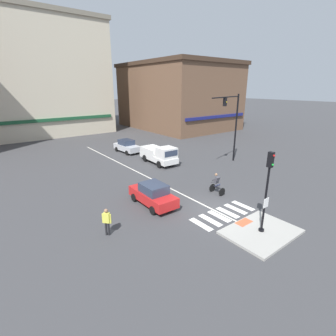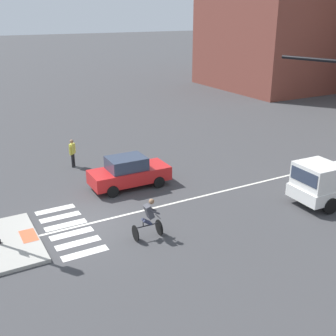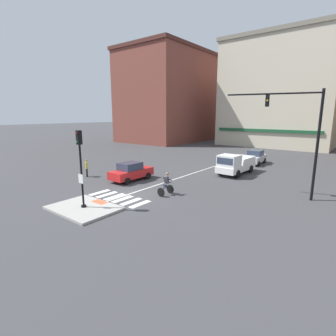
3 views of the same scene
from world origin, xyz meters
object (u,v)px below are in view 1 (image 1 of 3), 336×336
(traffic_light_mast, at_px, (232,119))
(pedestrian_at_curb_left, at_px, (107,220))
(cyclist, at_px, (217,183))
(pickup_truck_white_eastbound_far, at_px, (161,155))
(signal_pole, at_px, (267,185))
(car_silver_eastbound_distant, at_px, (127,146))
(car_red_westbound_near, at_px, (153,194))

(traffic_light_mast, bearing_deg, pedestrian_at_curb_left, -163.25)
(pedestrian_at_curb_left, bearing_deg, cyclist, 1.24)
(pickup_truck_white_eastbound_far, distance_m, cyclist, 9.32)
(pickup_truck_white_eastbound_far, height_order, pedestrian_at_curb_left, pickup_truck_white_eastbound_far)
(signal_pole, distance_m, car_silver_eastbound_distant, 22.00)
(pickup_truck_white_eastbound_far, bearing_deg, traffic_light_mast, -34.17)
(car_silver_eastbound_distant, relative_size, car_red_westbound_near, 1.02)
(car_red_westbound_near, bearing_deg, pickup_truck_white_eastbound_far, 50.86)
(pickup_truck_white_eastbound_far, bearing_deg, car_red_westbound_near, -129.14)
(signal_pole, relative_size, cyclist, 2.83)
(signal_pole, height_order, traffic_light_mast, traffic_light_mast)
(signal_pole, xyz_separation_m, pickup_truck_white_eastbound_far, (3.43, 14.75, -2.03))
(pickup_truck_white_eastbound_far, bearing_deg, car_silver_eastbound_distant, 93.35)
(car_silver_eastbound_distant, bearing_deg, signal_pole, -97.93)
(signal_pole, height_order, car_silver_eastbound_distant, signal_pole)
(traffic_light_mast, distance_m, car_silver_eastbound_distant, 13.77)
(traffic_light_mast, bearing_deg, car_red_westbound_near, -164.73)
(traffic_light_mast, bearing_deg, pickup_truck_white_eastbound_far, 145.83)
(pedestrian_at_curb_left, bearing_deg, car_red_westbound_near, 20.97)
(signal_pole, distance_m, traffic_light_mast, 14.43)
(signal_pole, relative_size, traffic_light_mast, 0.64)
(cyclist, xyz_separation_m, pedestrian_at_curb_left, (-9.45, -0.20, 0.11))
(traffic_light_mast, height_order, pedestrian_at_curb_left, traffic_light_mast)
(signal_pole, relative_size, pickup_truck_white_eastbound_far, 0.92)
(traffic_light_mast, distance_m, cyclist, 9.88)
(car_red_westbound_near, height_order, pickup_truck_white_eastbound_far, pickup_truck_white_eastbound_far)
(cyclist, bearing_deg, car_silver_eastbound_distant, 87.22)
(car_silver_eastbound_distant, xyz_separation_m, cyclist, (-0.79, -16.18, 0.06))
(car_silver_eastbound_distant, bearing_deg, traffic_light_mast, -58.94)
(signal_pole, xyz_separation_m, cyclist, (2.23, 5.50, -2.14))
(traffic_light_mast, bearing_deg, car_silver_eastbound_distant, 121.06)
(car_silver_eastbound_distant, bearing_deg, pedestrian_at_curb_left, -122.00)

